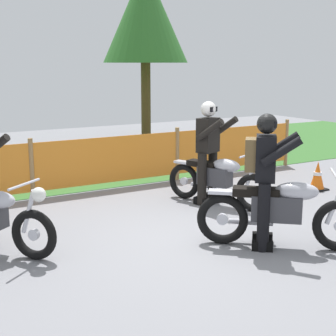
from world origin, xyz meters
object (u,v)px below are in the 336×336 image
object	(u,v)px
motorcycle_lead	(281,211)
motorcycle_trailing	(218,179)
rider_lead	(264,173)
rider_trailing	(209,149)
traffic_cone	(317,176)

from	to	relation	value
motorcycle_lead	motorcycle_trailing	distance (m)	2.05
motorcycle_lead	rider_lead	xyz separation A→B (m)	(-0.17, 0.15, 0.47)
motorcycle_trailing	motorcycle_lead	bearing A→B (deg)	-35.54
motorcycle_trailing	rider_trailing	distance (m)	0.51
motorcycle_trailing	rider_lead	size ratio (longest dim) A/B	1.08
rider_trailing	motorcycle_trailing	bearing A→B (deg)	0.57
motorcycle_trailing	traffic_cone	size ratio (longest dim) A/B	3.43
motorcycle_lead	traffic_cone	size ratio (longest dim) A/B	3.13
motorcycle_lead	rider_trailing	world-z (taller)	rider_trailing
motorcycle_trailing	rider_trailing	bearing A→B (deg)	-179.43
rider_trailing	traffic_cone	bearing A→B (deg)	60.46
motorcycle_lead	motorcycle_trailing	world-z (taller)	motorcycle_lead
motorcycle_lead	traffic_cone	world-z (taller)	motorcycle_lead
rider_lead	rider_trailing	xyz separation A→B (m)	(0.56, 2.02, -0.03)
rider_trailing	traffic_cone	xyz separation A→B (m)	(2.25, -0.27, -0.66)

